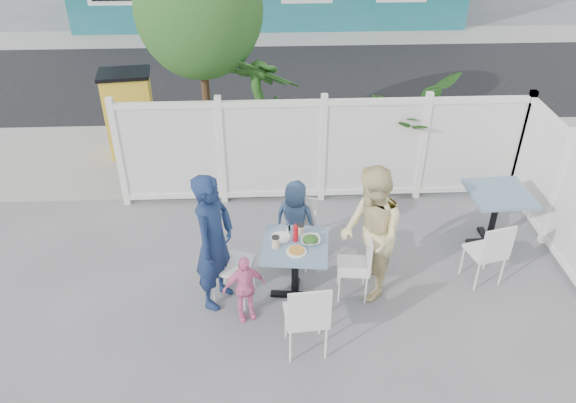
{
  "coord_description": "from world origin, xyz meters",
  "views": [
    {
      "loc": [
        -0.71,
        -4.73,
        4.6
      ],
      "look_at": [
        -0.48,
        0.66,
        1.09
      ],
      "focal_mm": 35.0,
      "sensor_mm": 36.0,
      "label": 1
    }
  ],
  "objects_px": {
    "chair_right": "(360,261)",
    "chair_near": "(307,315)",
    "chair_left": "(225,257)",
    "man": "(214,242)",
    "chair_back": "(298,226)",
    "main_table": "(295,257)",
    "boy": "(295,220)",
    "woman": "(371,234)",
    "toddler": "(244,288)",
    "utility_cabinet": "(130,116)",
    "spare_table": "(497,204)"
  },
  "relations": [
    {
      "from": "main_table",
      "to": "woman",
      "type": "height_order",
      "value": "woman"
    },
    {
      "from": "main_table",
      "to": "utility_cabinet",
      "type": "bearing_deg",
      "value": 124.31
    },
    {
      "from": "chair_right",
      "to": "chair_near",
      "type": "xyz_separation_m",
      "value": [
        -0.68,
        -0.91,
        0.06
      ]
    },
    {
      "from": "utility_cabinet",
      "to": "chair_right",
      "type": "relative_size",
      "value": 1.66
    },
    {
      "from": "utility_cabinet",
      "to": "chair_near",
      "type": "relative_size",
      "value": 1.47
    },
    {
      "from": "main_table",
      "to": "boy",
      "type": "bearing_deg",
      "value": 86.8
    },
    {
      "from": "woman",
      "to": "toddler",
      "type": "bearing_deg",
      "value": -81.38
    },
    {
      "from": "chair_left",
      "to": "boy",
      "type": "xyz_separation_m",
      "value": [
        0.84,
        0.74,
        -0.03
      ]
    },
    {
      "from": "spare_table",
      "to": "chair_right",
      "type": "bearing_deg",
      "value": -154.34
    },
    {
      "from": "spare_table",
      "to": "toddler",
      "type": "relative_size",
      "value": 0.95
    },
    {
      "from": "utility_cabinet",
      "to": "main_table",
      "type": "distance_m",
      "value": 4.53
    },
    {
      "from": "chair_back",
      "to": "chair_left",
      "type": "bearing_deg",
      "value": 57.17
    },
    {
      "from": "chair_left",
      "to": "chair_back",
      "type": "height_order",
      "value": "chair_left"
    },
    {
      "from": "spare_table",
      "to": "chair_left",
      "type": "relative_size",
      "value": 0.8
    },
    {
      "from": "main_table",
      "to": "chair_back",
      "type": "height_order",
      "value": "chair_back"
    },
    {
      "from": "man",
      "to": "woman",
      "type": "distance_m",
      "value": 1.76
    },
    {
      "from": "chair_back",
      "to": "utility_cabinet",
      "type": "bearing_deg",
      "value": -28.57
    },
    {
      "from": "spare_table",
      "to": "chair_near",
      "type": "height_order",
      "value": "chair_near"
    },
    {
      "from": "man",
      "to": "toddler",
      "type": "distance_m",
      "value": 0.61
    },
    {
      "from": "chair_left",
      "to": "man",
      "type": "bearing_deg",
      "value": -43.31
    },
    {
      "from": "main_table",
      "to": "chair_left",
      "type": "xyz_separation_m",
      "value": [
        -0.8,
        0.06,
        -0.02
      ]
    },
    {
      "from": "man",
      "to": "boy",
      "type": "distance_m",
      "value": 1.27
    },
    {
      "from": "utility_cabinet",
      "to": "chair_near",
      "type": "xyz_separation_m",
      "value": [
        2.63,
        -4.62,
        -0.15
      ]
    },
    {
      "from": "spare_table",
      "to": "chair_near",
      "type": "relative_size",
      "value": 0.84
    },
    {
      "from": "chair_right",
      "to": "woman",
      "type": "bearing_deg",
      "value": -60.12
    },
    {
      "from": "utility_cabinet",
      "to": "chair_left",
      "type": "height_order",
      "value": "utility_cabinet"
    },
    {
      "from": "chair_right",
      "to": "chair_back",
      "type": "bearing_deg",
      "value": 49.69
    },
    {
      "from": "chair_near",
      "to": "main_table",
      "type": "bearing_deg",
      "value": 89.84
    },
    {
      "from": "utility_cabinet",
      "to": "spare_table",
      "type": "bearing_deg",
      "value": -35.44
    },
    {
      "from": "spare_table",
      "to": "woman",
      "type": "xyz_separation_m",
      "value": [
        -1.81,
        -0.87,
        0.21
      ]
    },
    {
      "from": "chair_near",
      "to": "toddler",
      "type": "height_order",
      "value": "chair_near"
    },
    {
      "from": "chair_back",
      "to": "man",
      "type": "distance_m",
      "value": 1.26
    },
    {
      "from": "spare_table",
      "to": "boy",
      "type": "height_order",
      "value": "boy"
    },
    {
      "from": "toddler",
      "to": "boy",
      "type": "bearing_deg",
      "value": 43.56
    },
    {
      "from": "utility_cabinet",
      "to": "woman",
      "type": "height_order",
      "value": "woman"
    },
    {
      "from": "utility_cabinet",
      "to": "man",
      "type": "bearing_deg",
      "value": -73.51
    },
    {
      "from": "toddler",
      "to": "chair_near",
      "type": "bearing_deg",
      "value": -58.36
    },
    {
      "from": "utility_cabinet",
      "to": "chair_right",
      "type": "bearing_deg",
      "value": -55.66
    },
    {
      "from": "spare_table",
      "to": "chair_near",
      "type": "bearing_deg",
      "value": -144.85
    },
    {
      "from": "toddler",
      "to": "utility_cabinet",
      "type": "bearing_deg",
      "value": 99.07
    },
    {
      "from": "chair_back",
      "to": "toddler",
      "type": "xyz_separation_m",
      "value": [
        -0.66,
        -1.02,
        -0.1
      ]
    },
    {
      "from": "chair_back",
      "to": "boy",
      "type": "bearing_deg",
      "value": -44.65
    },
    {
      "from": "man",
      "to": "chair_left",
      "type": "bearing_deg",
      "value": -35.51
    },
    {
      "from": "utility_cabinet",
      "to": "chair_left",
      "type": "xyz_separation_m",
      "value": [
        1.75,
        -3.68,
        -0.12
      ]
    },
    {
      "from": "chair_left",
      "to": "chair_right",
      "type": "distance_m",
      "value": 1.55
    },
    {
      "from": "man",
      "to": "woman",
      "type": "height_order",
      "value": "man"
    },
    {
      "from": "spare_table",
      "to": "man",
      "type": "height_order",
      "value": "man"
    },
    {
      "from": "chair_left",
      "to": "chair_near",
      "type": "xyz_separation_m",
      "value": [
        0.87,
        -0.94,
        -0.02
      ]
    },
    {
      "from": "utility_cabinet",
      "to": "spare_table",
      "type": "relative_size",
      "value": 1.75
    },
    {
      "from": "main_table",
      "to": "man",
      "type": "bearing_deg",
      "value": -179.96
    }
  ]
}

